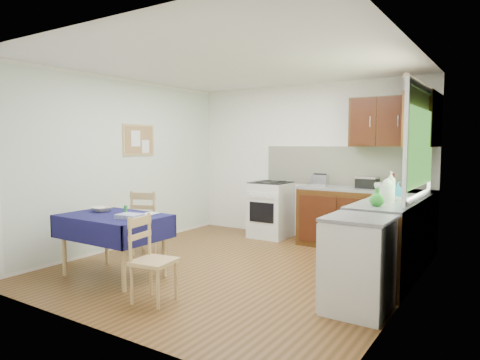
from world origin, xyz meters
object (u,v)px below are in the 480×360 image
Objects in this scene: toaster at (320,180)px; dish_rack at (390,197)px; chair_far at (147,221)px; sandwich_press at (367,182)px; dining_table at (113,224)px; chair_near at (150,256)px; kettle at (387,192)px.

toaster is 0.62× the size of dish_rack.
chair_far is 2.28× the size of dish_rack.
sandwich_press is 1.23m from dish_rack.
chair_far is 3.69× the size of toaster.
toaster is at bearing -161.23° from sandwich_press.
dining_table is 1.00m from chair_near.
kettle is at bearing 43.33° from dining_table.
chair_near is at bearing -135.63° from kettle.
chair_far is 2.66m from toaster.
sandwich_press is 0.74× the size of dish_rack.
dining_table is 3.18m from toaster.
toaster is 1.97m from kettle.
chair_far is at bearing -152.41° from toaster.
sandwich_press is 1.10× the size of kettle.
chair_far is 3.19m from kettle.
dish_rack is (2.66, 1.80, 0.30)m from dining_table.
dish_rack is at bearing 98.29° from kettle.
sandwich_press is at bearing 70.05° from dining_table.
toaster is (0.44, 3.19, 0.54)m from chair_near.
dining_table is 3.57m from sandwich_press.
chair_far is 1.81m from chair_near.
chair_far is (-0.39, 0.92, -0.14)m from dining_table.
toaster reaches higher than dish_rack.
dish_rack is at bearing -47.60° from chair_near.
toaster reaches higher than dining_table.
toaster is 1.67m from dish_rack.
kettle reaches higher than toaster.
kettle is at bearing -50.46° from sandwich_press.
dish_rack is at bearing 49.89° from dining_table.
dining_table is at bearing -152.46° from kettle.
chair_far is 1.07× the size of chair_near.
dish_rack reaches higher than sandwich_press.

